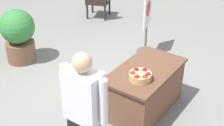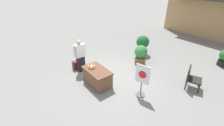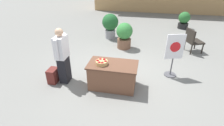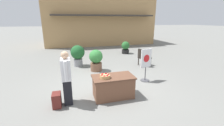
% 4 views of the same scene
% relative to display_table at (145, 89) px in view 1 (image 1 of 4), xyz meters
% --- Properties ---
extents(ground_plane, '(120.00, 120.00, 0.00)m').
position_rel_display_table_xyz_m(ground_plane, '(-0.05, 0.73, -0.36)').
color(ground_plane, slate).
extents(display_table, '(1.32, 0.75, 0.71)m').
position_rel_display_table_xyz_m(display_table, '(0.00, 0.00, 0.00)').
color(display_table, brown).
rests_on(display_table, ground_plane).
extents(apple_basket, '(0.31, 0.31, 0.13)m').
position_rel_display_table_xyz_m(apple_basket, '(-0.28, -0.07, 0.41)').
color(apple_basket, tan).
rests_on(apple_basket, display_table).
extents(person_visitor, '(0.27, 0.61, 1.60)m').
position_rel_display_table_xyz_m(person_visitor, '(-1.40, -0.02, 0.45)').
color(person_visitor, black).
rests_on(person_visitor, ground_plane).
extents(poster_board, '(0.52, 0.36, 1.33)m').
position_rel_display_table_xyz_m(poster_board, '(1.63, 0.91, 0.35)').
color(poster_board, '#4C4C51').
rests_on(poster_board, ground_plane).
extents(potted_plant_far_left, '(0.66, 0.66, 1.05)m').
position_rel_display_table_xyz_m(potted_plant_far_left, '(-0.07, 2.73, 0.21)').
color(potted_plant_far_left, brown).
rests_on(potted_plant_far_left, ground_plane).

